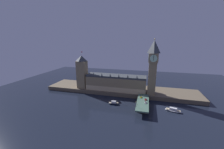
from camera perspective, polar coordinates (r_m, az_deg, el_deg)
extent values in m
plane|color=black|center=(173.34, 0.88, -11.47)|extent=(400.00, 400.00, 0.00)
cube|color=brown|center=(207.53, 3.48, -6.35)|extent=(220.00, 42.00, 5.36)
cube|color=#8E7A56|center=(197.40, 1.61, -3.65)|extent=(84.25, 21.36, 19.05)
cube|color=#D5B989|center=(189.39, 0.85, -6.35)|extent=(84.25, 0.20, 6.86)
cube|color=#383D42|center=(194.47, 1.63, -0.63)|extent=(84.25, 19.65, 2.40)
cone|color=#383D42|center=(194.24, -7.65, 0.23)|extent=(2.40, 2.40, 4.19)
cone|color=#383D42|center=(190.06, -4.29, 0.02)|extent=(2.40, 2.40, 4.19)
cone|color=#383D42|center=(186.58, -0.80, -0.20)|extent=(2.40, 2.40, 4.19)
cone|color=#383D42|center=(183.82, 2.82, -0.43)|extent=(2.40, 2.40, 4.19)
cone|color=#383D42|center=(181.81, 6.54, -0.66)|extent=(2.40, 2.40, 4.19)
cone|color=#383D42|center=(180.58, 10.32, -0.90)|extent=(2.40, 2.40, 4.19)
cube|color=#8E7A56|center=(185.01, 16.25, -1.66)|extent=(9.73, 9.73, 42.19)
cube|color=#8E7A56|center=(180.04, 16.82, 6.64)|extent=(11.48, 11.48, 11.68)
cylinder|color=#B7E5B7|center=(174.21, 16.87, 6.41)|extent=(8.77, 0.25, 8.77)
cylinder|color=#B7E5B7|center=(185.86, 16.77, 6.84)|extent=(8.77, 0.25, 8.77)
cylinder|color=#B7E5B7|center=(180.34, 18.69, 6.51)|extent=(0.25, 8.77, 8.77)
cylinder|color=#B7E5B7|center=(179.92, 14.94, 6.75)|extent=(0.25, 8.77, 8.77)
cube|color=black|center=(173.95, 16.89, 6.62)|extent=(0.36, 0.10, 6.58)
pyramid|color=#383D42|center=(179.01, 17.13, 11.04)|extent=(11.48, 11.48, 16.07)
sphere|color=gold|center=(178.91, 17.33, 13.86)|extent=(1.60, 1.60, 1.60)
cube|color=#8E7A56|center=(208.75, -12.26, 0.01)|extent=(13.10, 13.10, 40.23)
pyramid|color=#383D42|center=(204.54, -12.60, 6.58)|extent=(13.36, 13.36, 7.92)
cylinder|color=#99999E|center=(203.84, -12.70, 8.52)|extent=(0.24, 0.24, 6.00)
cube|color=red|center=(203.17, -12.45, 9.11)|extent=(2.00, 0.08, 1.20)
cube|color=#476656|center=(162.01, 12.67, -11.17)|extent=(13.24, 46.00, 1.40)
cube|color=brown|center=(153.25, 12.41, -14.17)|extent=(11.26, 3.20, 5.79)
cube|color=brown|center=(163.53, 12.60, -12.32)|extent=(11.26, 3.20, 5.79)
cube|color=brown|center=(173.97, 12.77, -10.68)|extent=(11.26, 3.20, 5.79)
cube|color=yellow|center=(172.00, 11.87, -9.16)|extent=(1.78, 4.76, 0.77)
cube|color=black|center=(171.76, 11.88, -8.98)|extent=(1.46, 2.14, 0.45)
cylinder|color=black|center=(173.48, 11.61, -9.03)|extent=(0.22, 0.64, 0.64)
cylinder|color=black|center=(173.43, 12.17, -9.07)|extent=(0.22, 0.64, 0.64)
cylinder|color=black|center=(170.76, 11.55, -9.41)|extent=(0.22, 0.64, 0.64)
cylinder|color=black|center=(170.70, 12.12, -9.45)|extent=(0.22, 0.64, 0.64)
cube|color=white|center=(158.90, 13.72, -11.25)|extent=(1.94, 4.61, 0.75)
cube|color=black|center=(158.65, 13.73, -11.05)|extent=(1.59, 2.07, 0.45)
cylinder|color=black|center=(157.70, 14.04, -11.56)|extent=(0.22, 0.64, 0.64)
cylinder|color=black|center=(157.70, 13.36, -11.52)|extent=(0.22, 0.64, 0.64)
cylinder|color=black|center=(160.30, 14.06, -11.13)|extent=(0.22, 0.64, 0.64)
cylinder|color=black|center=(160.30, 13.39, -11.09)|extent=(0.22, 0.64, 0.64)
cube|color=red|center=(166.66, 13.79, -10.02)|extent=(1.96, 4.43, 0.85)
cube|color=black|center=(166.40, 13.80, -9.82)|extent=(1.61, 1.99, 0.45)
cylinder|color=black|center=(165.51, 14.10, -10.32)|extent=(0.22, 0.64, 0.64)
cylinder|color=black|center=(165.51, 13.44, -10.28)|extent=(0.22, 0.64, 0.64)
cylinder|color=black|center=(168.03, 14.12, -9.94)|extent=(0.22, 0.64, 0.64)
cylinder|color=black|center=(168.03, 13.47, -9.91)|extent=(0.22, 0.64, 0.64)
cylinder|color=black|center=(153.30, 10.32, -12.07)|extent=(0.28, 0.28, 0.88)
cylinder|color=gray|center=(152.96, 10.33, -11.80)|extent=(0.38, 0.38, 0.73)
sphere|color=tan|center=(152.75, 10.34, -11.64)|extent=(0.24, 0.24, 0.24)
cylinder|color=black|center=(161.63, 14.79, -10.94)|extent=(0.28, 0.28, 0.79)
cylinder|color=gray|center=(161.34, 14.80, -10.70)|extent=(0.38, 0.38, 0.65)
sphere|color=tan|center=(161.17, 14.81, -10.56)|extent=(0.21, 0.21, 0.21)
cylinder|color=black|center=(168.07, 10.78, -9.72)|extent=(0.28, 0.28, 0.81)
cylinder|color=gray|center=(167.78, 10.79, -9.49)|extent=(0.38, 0.38, 0.68)
sphere|color=tan|center=(167.61, 10.79, -9.35)|extent=(0.22, 0.22, 0.22)
cylinder|color=#2D3333|center=(148.56, 9.98, -13.02)|extent=(0.56, 0.56, 0.50)
cylinder|color=#2D3333|center=(147.42, 10.02, -12.12)|extent=(0.18, 0.18, 4.67)
sphere|color=#F9E5A3|center=(146.20, 10.07, -11.10)|extent=(0.60, 0.60, 0.60)
sphere|color=#F9E5A3|center=(146.38, 9.89, -11.21)|extent=(0.44, 0.44, 0.44)
sphere|color=#F9E5A3|center=(146.32, 10.24, -11.24)|extent=(0.44, 0.44, 0.44)
cylinder|color=#2D3333|center=(175.35, 10.83, -8.77)|extent=(0.56, 0.56, 0.50)
cylinder|color=#2D3333|center=(174.24, 10.88, -7.85)|extent=(0.18, 0.18, 5.54)
sphere|color=#F9E5A3|center=(173.06, 10.93, -6.83)|extent=(0.60, 0.60, 0.60)
sphere|color=#F9E5A3|center=(173.20, 10.77, -6.92)|extent=(0.44, 0.44, 0.44)
sphere|color=#F9E5A3|center=(173.16, 11.07, -6.94)|extent=(0.44, 0.44, 0.44)
ellipsoid|color=#1E2842|center=(167.89, 0.70, -11.95)|extent=(12.94, 6.00, 2.10)
cube|color=tan|center=(167.48, 0.70, -11.65)|extent=(11.34, 4.96, 0.24)
cube|color=silver|center=(166.98, 0.70, -11.29)|extent=(5.94, 3.38, 2.10)
ellipsoid|color=white|center=(166.00, 24.03, -13.54)|extent=(17.06, 9.05, 2.08)
cube|color=tan|center=(165.59, 24.07, -13.25)|extent=(14.91, 7.58, 0.24)
cube|color=silver|center=(165.09, 24.10, -12.89)|extent=(7.90, 4.89, 2.08)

